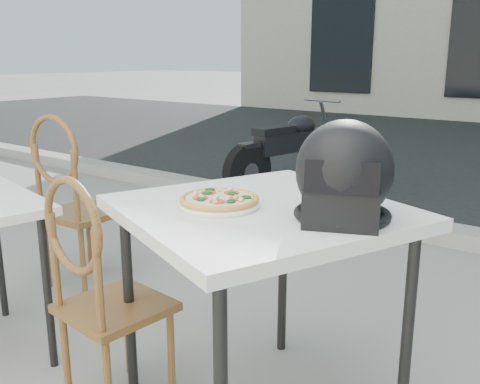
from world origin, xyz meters
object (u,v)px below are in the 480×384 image
Objects in this scene: pizza at (219,199)px; cafe_chair_side at (71,194)px; plate at (219,205)px; motorcycle at (293,151)px; cafe_table_main at (260,227)px; cafe_chair_main at (98,284)px; helmet at (344,176)px.

pizza is 1.50m from cafe_chair_side.
motorcycle is (-1.73, 3.26, -0.45)m from plate.
cafe_chair_side is (-1.52, 0.31, -0.18)m from cafe_table_main.
cafe_chair_side is (-1.02, 0.62, 0.05)m from cafe_chair_main.
cafe_chair_main is (-0.79, -0.34, -0.45)m from helmet.
motorcycle is at bearing 117.95° from pizza.
helmet is at bearing 167.44° from cafe_chair_side.
cafe_table_main is 4.08× the size of plate.
plate is 3.71m from motorcycle.
motorcycle is (-0.31, 2.86, -0.18)m from cafe_chair_side.
plate is at bearing -102.25° from pizza.
cafe_chair_main is 3.73m from motorcycle.
pizza reaches higher than plate.
cafe_chair_main reaches higher than motorcycle.
cafe_chair_side reaches higher than cafe_chair_main.
cafe_chair_side is at bearing 147.42° from helmet.
helmet is 3.83m from motorcycle.
cafe_chair_main is (-0.39, -0.22, -0.32)m from plate.
motorcycle is at bearing 117.95° from plate.
cafe_table_main is at bearing 164.86° from cafe_chair_side.
pizza is at bearing 173.29° from helmet.
cafe_chair_side is 2.88m from motorcycle.
cafe_chair_main is at bearing 179.66° from helmet.
motorcycle reaches higher than plate.
cafe_chair_side is (-1.81, 0.28, -0.39)m from helmet.
cafe_table_main is 3.67m from motorcycle.
helmet is 0.97m from cafe_chair_main.
pizza is (0.00, 0.00, 0.02)m from plate.
cafe_chair_main is at bearing -150.76° from plate.
motorcycle is at bearing -87.54° from cafe_chair_side.
cafe_chair_side is at bearing 168.61° from cafe_table_main.
plate is 0.96× the size of pizza.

